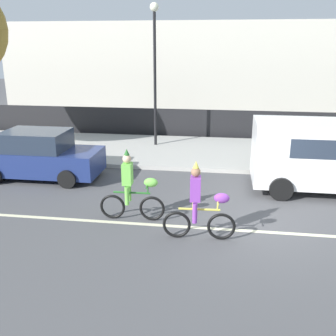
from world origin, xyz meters
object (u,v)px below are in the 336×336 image
Objects in this scene: parade_cyclist_purple at (200,206)px; parked_car_navy at (40,156)px; street_lamp_post at (155,55)px; parade_cyclist_lime at (132,189)px.

parade_cyclist_purple is 6.81m from parked_car_navy.
street_lamp_post is (3.20, 4.57, 3.21)m from parked_car_navy.
parked_car_navy is at bearing 147.17° from parade_cyclist_purple.
parked_car_navy is at bearing -125.01° from street_lamp_post.
parade_cyclist_purple reaches higher than parked_car_navy.
parade_cyclist_purple is 0.47× the size of parked_car_navy.
parade_cyclist_lime is 8.12m from street_lamp_post.
parade_cyclist_lime is 1.98m from parade_cyclist_purple.
street_lamp_post is (-2.52, 8.27, 3.15)m from parade_cyclist_purple.
street_lamp_post reaches higher than parked_car_navy.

